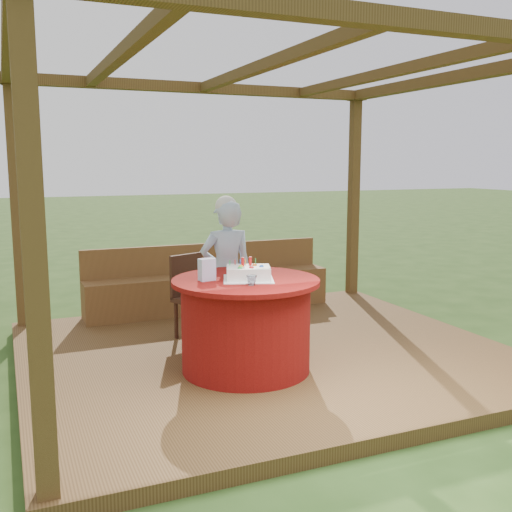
{
  "coord_description": "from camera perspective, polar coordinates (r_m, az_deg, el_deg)",
  "views": [
    {
      "loc": [
        -2.26,
        -5.09,
        1.91
      ],
      "look_at": [
        0.0,
        0.25,
        1.0
      ],
      "focal_mm": 42.0,
      "sensor_mm": 36.0,
      "label": 1
    }
  ],
  "objects": [
    {
      "name": "ground",
      "position": [
        5.89,
        0.96,
        -10.0
      ],
      "size": [
        60.0,
        60.0,
        0.0
      ],
      "primitive_type": "plane",
      "color": "#274617",
      "rests_on": "ground"
    },
    {
      "name": "deck",
      "position": [
        5.87,
        0.96,
        -9.45
      ],
      "size": [
        4.5,
        4.0,
        0.12
      ],
      "primitive_type": "cube",
      "color": "brown",
      "rests_on": "ground"
    },
    {
      "name": "pergola",
      "position": [
        5.6,
        1.03,
        14.01
      ],
      "size": [
        4.5,
        4.0,
        2.72
      ],
      "color": "brown",
      "rests_on": "deck"
    },
    {
      "name": "bench",
      "position": [
        7.34,
        -4.48,
        -3.11
      ],
      "size": [
        3.0,
        0.42,
        0.8
      ],
      "color": "brown",
      "rests_on": "deck"
    },
    {
      "name": "table",
      "position": [
        5.2,
        -0.97,
        -6.5
      ],
      "size": [
        1.26,
        1.26,
        0.81
      ],
      "color": "maroon",
      "rests_on": "deck"
    },
    {
      "name": "chair",
      "position": [
        6.18,
        -5.97,
        -3.49
      ],
      "size": [
        0.53,
        0.53,
        0.86
      ],
      "color": "#3A1F12",
      "rests_on": "deck"
    },
    {
      "name": "elderly_woman",
      "position": [
        5.84,
        -2.82,
        -1.47
      ],
      "size": [
        0.54,
        0.37,
        1.48
      ],
      "color": "#91B6D8",
      "rests_on": "deck"
    },
    {
      "name": "birthday_cake",
      "position": [
        5.07,
        -0.73,
        -1.62
      ],
      "size": [
        0.54,
        0.54,
        0.19
      ],
      "color": "white",
      "rests_on": "table"
    },
    {
      "name": "gift_bag",
      "position": [
        5.04,
        -4.7,
        -1.3
      ],
      "size": [
        0.14,
        0.1,
        0.19
      ],
      "primitive_type": "cube",
      "rotation": [
        0.0,
        0.0,
        0.14
      ],
      "color": "#E493C9",
      "rests_on": "table"
    },
    {
      "name": "drinking_glass",
      "position": [
        4.84,
        -0.42,
        -2.33
      ],
      "size": [
        0.1,
        0.1,
        0.08
      ],
      "primitive_type": "imported",
      "rotation": [
        0.0,
        0.0,
        -0.1
      ],
      "color": "white",
      "rests_on": "table"
    }
  ]
}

